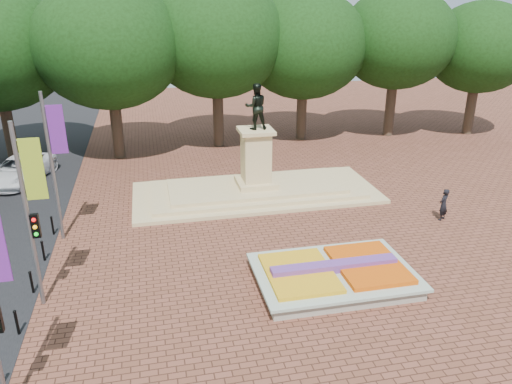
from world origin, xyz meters
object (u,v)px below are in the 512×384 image
Objects in this scene: van at (20,169)px; flower_bed at (334,274)px; pedestrian at (444,205)px; monument at (256,180)px.

flower_bed is at bearing -30.16° from van.
flower_bed is 3.73× the size of pedestrian.
van is 3.31× the size of pedestrian.
van is at bearing 134.09° from flower_bed.
flower_bed is 8.83m from pedestrian.
pedestrian reaches higher than van.
pedestrian is (8.61, -5.49, -0.04)m from monument.
monument reaches higher than flower_bed.
monument is 2.50× the size of van.
monument is at bearing -64.61° from pedestrian.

